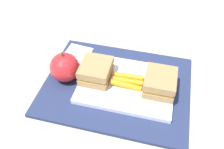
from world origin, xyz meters
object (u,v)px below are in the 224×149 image
object	(u,v)px
food_tray	(127,84)
paper_napkin	(77,54)
sandwich_half_right	(96,71)
apple	(65,67)
carrot_sticks_bundle	(127,81)
sandwich_half_left	(160,83)

from	to	relation	value
food_tray	paper_napkin	size ratio (longest dim) A/B	3.29
food_tray	sandwich_half_right	bearing A→B (deg)	0.00
sandwich_half_right	paper_napkin	xyz separation A→B (m)	(0.08, -0.08, -0.03)
sandwich_half_right	paper_napkin	world-z (taller)	sandwich_half_right
sandwich_half_right	apple	size ratio (longest dim) A/B	0.94
food_tray	carrot_sticks_bundle	xyz separation A→B (m)	(-0.00, -0.00, 0.01)
carrot_sticks_bundle	apple	distance (m)	0.16
apple	sandwich_half_right	bearing A→B (deg)	-173.39
carrot_sticks_bundle	food_tray	bearing A→B (deg)	31.08
sandwich_half_left	paper_napkin	distance (m)	0.25
apple	paper_napkin	bearing A→B (deg)	-87.22
paper_napkin	sandwich_half_left	bearing A→B (deg)	160.41
carrot_sticks_bundle	paper_napkin	bearing A→B (deg)	-27.75
sandwich_half_right	apple	distance (m)	0.08
food_tray	apple	xyz separation A→B (m)	(0.16, 0.01, 0.03)
sandwich_half_right	apple	xyz separation A→B (m)	(0.08, 0.01, 0.00)
food_tray	apple	distance (m)	0.16
sandwich_half_right	carrot_sticks_bundle	bearing A→B (deg)	-179.80
apple	paper_napkin	xyz separation A→B (m)	(0.00, -0.09, -0.04)
food_tray	sandwich_half_left	world-z (taller)	sandwich_half_left
food_tray	sandwich_half_right	distance (m)	0.08
food_tray	sandwich_half_right	world-z (taller)	sandwich_half_right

